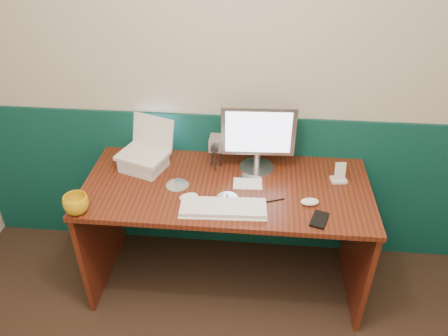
# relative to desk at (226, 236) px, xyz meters

# --- Properties ---
(back_wall) EXTENTS (3.50, 0.04, 2.50)m
(back_wall) POSITION_rel_desk_xyz_m (0.05, 0.37, 0.88)
(back_wall) COLOR #BEB2A0
(back_wall) RESTS_ON ground
(wainscot) EXTENTS (3.48, 0.02, 1.00)m
(wainscot) POSITION_rel_desk_xyz_m (0.05, 0.36, 0.12)
(wainscot) COLOR #07332B
(wainscot) RESTS_ON ground
(desk) EXTENTS (1.60, 0.70, 0.75)m
(desk) POSITION_rel_desk_xyz_m (0.00, 0.00, 0.00)
(desk) COLOR #3B1B0A
(desk) RESTS_ON ground
(laptop_riser) EXTENTS (0.29, 0.26, 0.08)m
(laptop_riser) POSITION_rel_desk_xyz_m (-0.50, 0.13, 0.42)
(laptop_riser) COLOR silver
(laptop_riser) RESTS_ON desk
(laptop) EXTENTS (0.32, 0.28, 0.22)m
(laptop) POSITION_rel_desk_xyz_m (-0.50, 0.13, 0.57)
(laptop) COLOR silver
(laptop) RESTS_ON laptop_riser
(monitor) EXTENTS (0.42, 0.14, 0.41)m
(monitor) POSITION_rel_desk_xyz_m (0.16, 0.18, 0.58)
(monitor) COLOR #AFAEB3
(monitor) RESTS_ON desk
(keyboard) EXTENTS (0.45, 0.17, 0.03)m
(keyboard) POSITION_rel_desk_xyz_m (0.00, -0.22, 0.39)
(keyboard) COLOR white
(keyboard) RESTS_ON desk
(mouse_right) EXTENTS (0.11, 0.07, 0.03)m
(mouse_right) POSITION_rel_desk_xyz_m (0.45, -0.12, 0.39)
(mouse_right) COLOR white
(mouse_right) RESTS_ON desk
(mouse_left) EXTENTS (0.12, 0.10, 0.03)m
(mouse_left) POSITION_rel_desk_xyz_m (-0.19, -0.14, 0.39)
(mouse_left) COLOR white
(mouse_left) RESTS_ON desk
(mug) EXTENTS (0.13, 0.13, 0.10)m
(mug) POSITION_rel_desk_xyz_m (-0.74, -0.30, 0.43)
(mug) COLOR gold
(mug) RESTS_ON desk
(camcorder) EXTENTS (0.10, 0.14, 0.21)m
(camcorder) POSITION_rel_desk_xyz_m (-0.08, 0.18, 0.48)
(camcorder) COLOR #ACACB0
(camcorder) RESTS_ON desk
(cd_spindle) EXTENTS (0.11, 0.11, 0.02)m
(cd_spindle) POSITION_rel_desk_xyz_m (0.02, -0.14, 0.39)
(cd_spindle) COLOR silver
(cd_spindle) RESTS_ON desk
(cd_loose_a) EXTENTS (0.13, 0.13, 0.00)m
(cd_loose_a) POSITION_rel_desk_xyz_m (-0.27, -0.02, 0.38)
(cd_loose_a) COLOR #B5BCC6
(cd_loose_a) RESTS_ON desk
(cd_loose_b) EXTENTS (0.13, 0.13, 0.00)m
(cd_loose_b) POSITION_rel_desk_xyz_m (0.13, 0.08, 0.38)
(cd_loose_b) COLOR #ADB3BD
(cd_loose_b) RESTS_ON desk
(pen) EXTENTS (0.12, 0.05, 0.01)m
(pen) POSITION_rel_desk_xyz_m (0.26, -0.12, 0.38)
(pen) COLOR black
(pen) RESTS_ON desk
(papers) EXTENTS (0.16, 0.11, 0.00)m
(papers) POSITION_rel_desk_xyz_m (0.12, 0.03, 0.38)
(papers) COLOR white
(papers) RESTS_ON desk
(dock) EXTENTS (0.09, 0.08, 0.02)m
(dock) POSITION_rel_desk_xyz_m (0.63, 0.10, 0.38)
(dock) COLOR silver
(dock) RESTS_ON desk
(music_player) EXTENTS (0.06, 0.04, 0.10)m
(music_player) POSITION_rel_desk_xyz_m (0.63, 0.10, 0.44)
(music_player) COLOR silver
(music_player) RESTS_ON dock
(pda) EXTENTS (0.11, 0.14, 0.01)m
(pda) POSITION_rel_desk_xyz_m (0.49, -0.25, 0.38)
(pda) COLOR black
(pda) RESTS_ON desk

